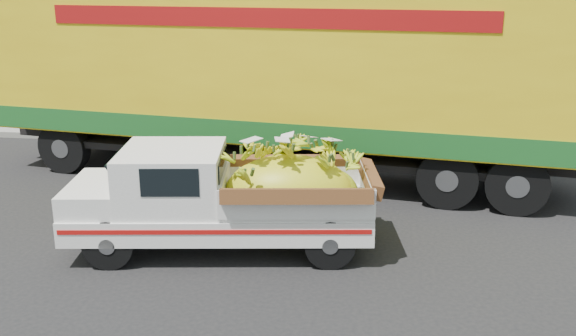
# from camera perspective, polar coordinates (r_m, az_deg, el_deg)

# --- Properties ---
(ground) EXTENTS (100.00, 100.00, 0.00)m
(ground) POSITION_cam_1_polar(r_m,az_deg,el_deg) (10.27, -8.35, -6.83)
(ground) COLOR black
(ground) RESTS_ON ground
(curb) EXTENTS (60.00, 0.25, 0.15)m
(curb) POSITION_cam_1_polar(r_m,az_deg,el_deg) (16.04, -2.24, 2.28)
(curb) COLOR gray
(curb) RESTS_ON ground
(sidewalk) EXTENTS (60.00, 4.00, 0.14)m
(sidewalk) POSITION_cam_1_polar(r_m,az_deg,el_deg) (18.05, -1.09, 3.91)
(sidewalk) COLOR gray
(sidewalk) RESTS_ON ground
(building_left) EXTENTS (18.00, 6.00, 5.00)m
(building_left) POSITION_cam_1_polar(r_m,az_deg,el_deg) (25.69, -17.31, 12.49)
(building_left) COLOR gray
(building_left) RESTS_ON ground
(pickup_truck) EXTENTS (4.73, 2.28, 1.59)m
(pickup_truck) POSITION_cam_1_polar(r_m,az_deg,el_deg) (9.80, -3.99, -2.48)
(pickup_truck) COLOR black
(pickup_truck) RESTS_ON ground
(semi_trailer) EXTENTS (12.06, 4.20, 3.80)m
(semi_trailer) POSITION_cam_1_polar(r_m,az_deg,el_deg) (13.13, -0.75, 8.18)
(semi_trailer) COLOR black
(semi_trailer) RESTS_ON ground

